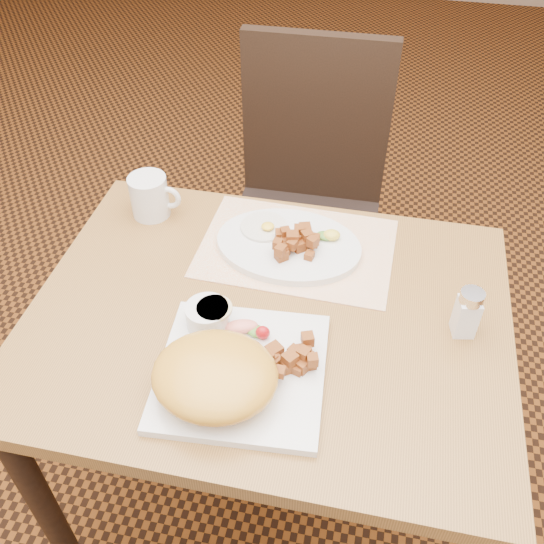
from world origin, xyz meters
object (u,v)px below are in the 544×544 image
at_px(salt_shaker, 467,312).
at_px(coffee_mug, 150,196).
at_px(plate_oval, 289,245).
at_px(plate_square, 242,371).
at_px(chair_far, 307,195).
at_px(table, 268,350).

height_order(salt_shaker, coffee_mug, salt_shaker).
bearing_deg(salt_shaker, plate_oval, 155.62).
xyz_separation_m(plate_square, salt_shaker, (0.37, 0.18, 0.04)).
distance_m(plate_square, coffee_mug, 0.50).
bearing_deg(plate_square, salt_shaker, 25.62).
height_order(chair_far, salt_shaker, chair_far).
height_order(table, plate_oval, plate_oval).
bearing_deg(salt_shaker, chair_far, 120.82).
height_order(plate_square, coffee_mug, coffee_mug).
xyz_separation_m(salt_shaker, coffee_mug, (-0.67, 0.22, -0.00)).
bearing_deg(chair_far, plate_oval, 93.12).
bearing_deg(plate_oval, plate_square, -92.96).
height_order(chair_far, plate_square, chair_far).
relative_size(plate_square, salt_shaker, 2.80).
relative_size(chair_far, plate_square, 3.46).
relative_size(chair_far, coffee_mug, 8.44).
relative_size(table, coffee_mug, 7.83).
xyz_separation_m(chair_far, plate_square, (0.01, -0.82, 0.22)).
xyz_separation_m(chair_far, plate_oval, (0.03, -0.48, 0.22)).
xyz_separation_m(plate_oval, coffee_mug, (-0.32, 0.06, 0.04)).
relative_size(chair_far, plate_oval, 3.19).
xyz_separation_m(table, plate_square, (-0.01, -0.15, 0.12)).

